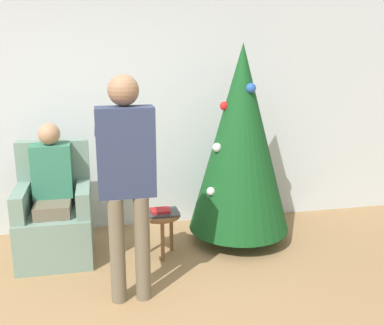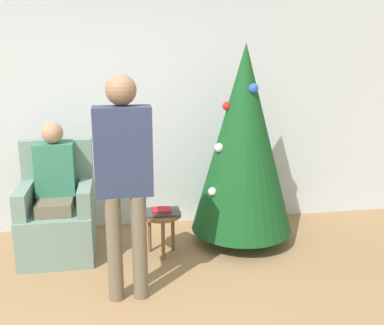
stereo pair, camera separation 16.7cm
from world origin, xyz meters
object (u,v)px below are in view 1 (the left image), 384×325
at_px(armchair, 55,219).
at_px(person_standing, 127,168).
at_px(christmas_tree, 241,139).
at_px(person_seated, 52,186).
at_px(side_stool, 160,220).

height_order(armchair, person_standing, person_standing).
height_order(christmas_tree, person_standing, christmas_tree).
height_order(christmas_tree, person_seated, christmas_tree).
bearing_deg(person_seated, person_standing, -52.60).
xyz_separation_m(armchair, side_stool, (0.98, -0.18, -0.03)).
bearing_deg(person_seated, side_stool, -8.28).
height_order(person_seated, side_stool, person_seated).
bearing_deg(armchair, person_seated, -90.00).
bearing_deg(armchair, side_stool, -10.12).
height_order(armchair, person_seated, person_seated).
bearing_deg(christmas_tree, person_seated, -178.90).
xyz_separation_m(christmas_tree, person_standing, (-1.18, -0.87, -0.00)).
relative_size(person_standing, side_stool, 4.21).
height_order(person_seated, person_standing, person_standing).
xyz_separation_m(christmas_tree, person_seated, (-1.82, -0.04, -0.36)).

